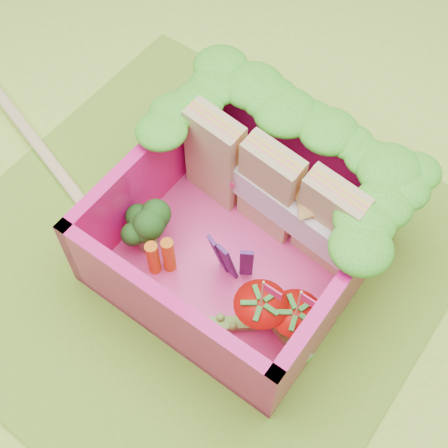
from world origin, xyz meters
The scene contains 13 objects.
ground centered at (0.00, 0.00, 0.00)m, with size 14.00×14.00×0.00m, color #A1DB3D.
placemat centered at (0.00, 0.00, 0.01)m, with size 2.60×2.60×0.03m, color #6FAA26.
bento_floor centered at (0.21, 0.14, 0.06)m, with size 1.30×1.30×0.05m, color #E23984.
bento_box centered at (0.21, 0.14, 0.31)m, with size 1.30×1.30×0.55m.
lettuce_ruffle centered at (0.21, 0.63, 0.64)m, with size 1.43×0.83×0.11m.
sandwich_stack centered at (0.21, 0.42, 0.38)m, with size 1.11×0.28×0.61m.
broccoli centered at (-0.24, -0.12, 0.25)m, with size 0.34×0.34×0.25m.
carrot_sticks centered at (-0.07, -0.19, 0.21)m, with size 0.13×0.13×0.27m.
purple_wedges centered at (0.26, -0.01, 0.27)m, with size 0.22×0.10×0.38m.
strawberry_left centered at (0.55, -0.16, 0.22)m, with size 0.27×0.27×0.51m.
strawberry_right centered at (0.71, -0.09, 0.22)m, with size 0.26×0.26×0.50m.
snap_peas centered at (0.61, -0.11, 0.11)m, with size 0.60×0.56×0.05m.
chopsticks centered at (-1.12, -0.01, 0.05)m, with size 2.42×0.75×0.05m.
Camera 1 is at (1.14, -1.27, 3.13)m, focal length 50.00 mm.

